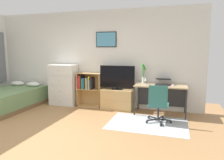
{
  "coord_description": "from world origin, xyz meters",
  "views": [
    {
      "loc": [
        2.33,
        -3.18,
        1.6
      ],
      "look_at": [
        0.87,
        1.5,
        0.9
      ],
      "focal_mm": 33.48,
      "sensor_mm": 36.0,
      "label": 1
    }
  ],
  "objects_px": {
    "computer_mouse": "(173,85)",
    "wine_glass": "(146,80)",
    "tv_stand": "(117,99)",
    "bookshelf": "(88,87)",
    "television": "(117,78)",
    "bamboo_vase": "(144,73)",
    "bed": "(8,99)",
    "laptop": "(163,82)",
    "desk": "(161,90)",
    "dresser": "(63,85)",
    "office_chair": "(158,103)"
  },
  "relations": [
    {
      "from": "computer_mouse",
      "to": "wine_glass",
      "type": "bearing_deg",
      "value": -175.27
    },
    {
      "from": "tv_stand",
      "to": "wine_glass",
      "type": "distance_m",
      "value": 1.0
    },
    {
      "from": "bookshelf",
      "to": "television",
      "type": "height_order",
      "value": "television"
    },
    {
      "from": "television",
      "to": "wine_glass",
      "type": "height_order",
      "value": "television"
    },
    {
      "from": "tv_stand",
      "to": "bamboo_vase",
      "type": "bearing_deg",
      "value": 8.25
    },
    {
      "from": "bed",
      "to": "laptop",
      "type": "relative_size",
      "value": 4.74
    },
    {
      "from": "computer_mouse",
      "to": "wine_glass",
      "type": "distance_m",
      "value": 0.68
    },
    {
      "from": "bed",
      "to": "desk",
      "type": "height_order",
      "value": "desk"
    },
    {
      "from": "bookshelf",
      "to": "computer_mouse",
      "type": "height_order",
      "value": "bookshelf"
    },
    {
      "from": "dresser",
      "to": "computer_mouse",
      "type": "height_order",
      "value": "dresser"
    },
    {
      "from": "computer_mouse",
      "to": "bamboo_vase",
      "type": "xyz_separation_m",
      "value": [
        -0.76,
        0.22,
        0.24
      ]
    },
    {
      "from": "dresser",
      "to": "bookshelf",
      "type": "distance_m",
      "value": 0.76
    },
    {
      "from": "tv_stand",
      "to": "computer_mouse",
      "type": "xyz_separation_m",
      "value": [
        1.45,
        -0.12,
        0.48
      ]
    },
    {
      "from": "dresser",
      "to": "office_chair",
      "type": "xyz_separation_m",
      "value": [
        2.8,
        -0.8,
        -0.14
      ]
    },
    {
      "from": "desk",
      "to": "laptop",
      "type": "height_order",
      "value": "laptop"
    },
    {
      "from": "dresser",
      "to": "bamboo_vase",
      "type": "distance_m",
      "value": 2.36
    },
    {
      "from": "television",
      "to": "bamboo_vase",
      "type": "relative_size",
      "value": 1.87
    },
    {
      "from": "bamboo_vase",
      "to": "wine_glass",
      "type": "relative_size",
      "value": 2.83
    },
    {
      "from": "bed",
      "to": "bamboo_vase",
      "type": "bearing_deg",
      "value": 13.61
    },
    {
      "from": "bookshelf",
      "to": "laptop",
      "type": "relative_size",
      "value": 2.32
    },
    {
      "from": "bookshelf",
      "to": "laptop",
      "type": "height_order",
      "value": "bookshelf"
    },
    {
      "from": "office_chair",
      "to": "laptop",
      "type": "distance_m",
      "value": 0.89
    },
    {
      "from": "tv_stand",
      "to": "bookshelf",
      "type": "bearing_deg",
      "value": 176.81
    },
    {
      "from": "dresser",
      "to": "desk",
      "type": "relative_size",
      "value": 0.93
    },
    {
      "from": "laptop",
      "to": "computer_mouse",
      "type": "relative_size",
      "value": 3.99
    },
    {
      "from": "bookshelf",
      "to": "bamboo_vase",
      "type": "distance_m",
      "value": 1.63
    },
    {
      "from": "bed",
      "to": "dresser",
      "type": "bearing_deg",
      "value": 30.57
    },
    {
      "from": "television",
      "to": "laptop",
      "type": "xyz_separation_m",
      "value": [
        1.2,
        0.02,
        -0.07
      ]
    },
    {
      "from": "office_chair",
      "to": "laptop",
      "type": "xyz_separation_m",
      "value": [
        0.04,
        0.81,
        0.35
      ]
    },
    {
      "from": "wine_glass",
      "to": "desk",
      "type": "bearing_deg",
      "value": 21.6
    },
    {
      "from": "laptop",
      "to": "computer_mouse",
      "type": "height_order",
      "value": "laptop"
    },
    {
      "from": "computer_mouse",
      "to": "bamboo_vase",
      "type": "relative_size",
      "value": 0.2
    },
    {
      "from": "office_chair",
      "to": "bookshelf",
      "type": "bearing_deg",
      "value": 156.99
    },
    {
      "from": "bookshelf",
      "to": "television",
      "type": "bearing_deg",
      "value": -4.65
    },
    {
      "from": "dresser",
      "to": "television",
      "type": "distance_m",
      "value": 1.66
    },
    {
      "from": "bed",
      "to": "wine_glass",
      "type": "distance_m",
      "value": 3.82
    },
    {
      "from": "bed",
      "to": "laptop",
      "type": "xyz_separation_m",
      "value": [
        4.13,
        0.78,
        0.54
      ]
    },
    {
      "from": "bed",
      "to": "office_chair",
      "type": "height_order",
      "value": "office_chair"
    },
    {
      "from": "tv_stand",
      "to": "computer_mouse",
      "type": "distance_m",
      "value": 1.53
    },
    {
      "from": "tv_stand",
      "to": "television",
      "type": "distance_m",
      "value": 0.6
    },
    {
      "from": "office_chair",
      "to": "wine_glass",
      "type": "bearing_deg",
      "value": 120.15
    },
    {
      "from": "desk",
      "to": "laptop",
      "type": "xyz_separation_m",
      "value": [
        0.05,
        0.02,
        0.2
      ]
    },
    {
      "from": "office_chair",
      "to": "dresser",
      "type": "bearing_deg",
      "value": 163.96
    },
    {
      "from": "office_chair",
      "to": "television",
      "type": "bearing_deg",
      "value": 145.59
    },
    {
      "from": "desk",
      "to": "computer_mouse",
      "type": "distance_m",
      "value": 0.35
    },
    {
      "from": "bed",
      "to": "dresser",
      "type": "distance_m",
      "value": 1.54
    },
    {
      "from": "laptop",
      "to": "computer_mouse",
      "type": "xyz_separation_m",
      "value": [
        0.25,
        -0.11,
        -0.05
      ]
    },
    {
      "from": "dresser",
      "to": "desk",
      "type": "distance_m",
      "value": 2.79
    },
    {
      "from": "tv_stand",
      "to": "wine_glass",
      "type": "xyz_separation_m",
      "value": [
        0.79,
        -0.17,
        0.6
      ]
    },
    {
      "from": "bookshelf",
      "to": "laptop",
      "type": "bearing_deg",
      "value": -1.38
    }
  ]
}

